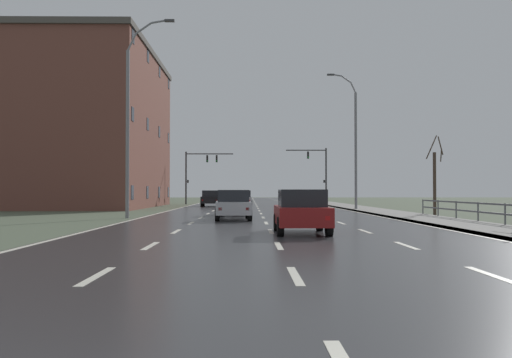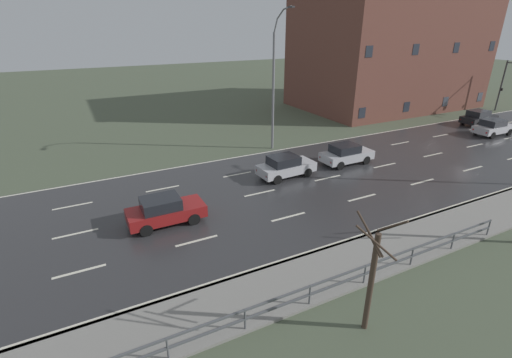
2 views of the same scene
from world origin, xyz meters
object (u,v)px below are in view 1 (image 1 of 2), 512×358
at_px(street_lamp_left_bank, 131,121).
at_px(car_mid_centre, 233,205).
at_px(street_lamp_midground, 354,143).
at_px(brick_building, 81,130).
at_px(car_distant, 242,199).
at_px(traffic_signal_left, 198,168).
at_px(traffic_signal_right, 319,168).
at_px(car_far_left, 234,203).
at_px(car_near_left, 211,198).
at_px(car_far_right, 301,211).

relative_size(street_lamp_left_bank, car_mid_centre, 2.68).
height_order(street_lamp_midground, brick_building, brick_building).
distance_m(street_lamp_midground, car_mid_centre, 17.84).
height_order(street_lamp_left_bank, car_distant, street_lamp_left_bank).
bearing_deg(traffic_signal_left, street_lamp_midground, -54.41).
xyz_separation_m(street_lamp_midground, traffic_signal_right, (-0.33, 18.98, -1.17)).
height_order(street_lamp_midground, car_far_left, street_lamp_midground).
bearing_deg(brick_building, traffic_signal_left, 45.31).
bearing_deg(street_lamp_midground, car_mid_centre, -121.75).
bearing_deg(car_distant, traffic_signal_right, 51.31).
distance_m(car_far_left, car_near_left, 20.40).
height_order(traffic_signal_left, car_near_left, traffic_signal_left).
distance_m(street_lamp_left_bank, traffic_signal_left, 32.01).
distance_m(car_near_left, car_distant, 3.94).
xyz_separation_m(street_lamp_left_bank, car_near_left, (2.92, 23.42, -4.66)).
relative_size(car_far_right, car_far_left, 1.00).
bearing_deg(car_distant, street_lamp_left_bank, -105.24).
xyz_separation_m(car_mid_centre, brick_building, (-15.10, 23.97, 6.53)).
height_order(car_far_left, brick_building, brick_building).
relative_size(street_lamp_midground, car_mid_centre, 2.58).
xyz_separation_m(traffic_signal_left, car_mid_centre, (4.93, -34.26, -3.33)).
height_order(car_mid_centre, car_near_left, same).
bearing_deg(street_lamp_left_bank, car_far_left, 29.36).
height_order(traffic_signal_right, car_mid_centre, traffic_signal_right).
bearing_deg(street_lamp_midground, car_near_left, 137.35).
height_order(street_lamp_midground, street_lamp_left_bank, street_lamp_left_bank).
xyz_separation_m(car_far_right, car_near_left, (-5.56, 34.93, 0.00)).
bearing_deg(brick_building, car_far_left, -50.88).
bearing_deg(car_mid_centre, traffic_signal_right, 72.78).
bearing_deg(car_near_left, traffic_signal_left, 102.63).
bearing_deg(car_near_left, street_lamp_left_bank, -97.90).
relative_size(car_near_left, car_distant, 1.00).
height_order(car_mid_centre, brick_building, brick_building).
distance_m(traffic_signal_right, car_far_left, 29.69).
bearing_deg(car_near_left, traffic_signal_right, 33.53).
bearing_deg(car_near_left, car_far_left, -82.93).
distance_m(street_lamp_midground, brick_building, 25.99).
bearing_deg(traffic_signal_right, car_distant, -129.45).
xyz_separation_m(street_lamp_left_bank, car_far_left, (5.71, 3.21, -4.66)).
distance_m(car_far_left, car_distant, 17.79).
relative_size(car_mid_centre, car_near_left, 1.01).
height_order(traffic_signal_right, car_far_right, traffic_signal_right).
distance_m(street_lamp_left_bank, car_distant, 22.34).
bearing_deg(car_distant, street_lamp_midground, -43.39).
relative_size(car_far_left, car_distant, 1.00).
distance_m(traffic_signal_right, traffic_signal_left, 13.69).
xyz_separation_m(car_mid_centre, car_distant, (0.22, 23.29, 0.00)).
bearing_deg(street_lamp_midground, brick_building, 159.00).
height_order(traffic_signal_right, car_distant, traffic_signal_right).
bearing_deg(car_far_left, car_mid_centre, -89.44).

